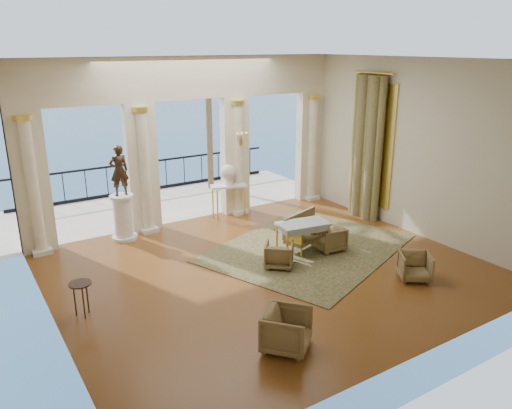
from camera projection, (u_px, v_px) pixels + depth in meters
floor at (268, 269)px, 11.13m from camera, size 9.00×9.00×0.00m
room_walls at (303, 151)px, 9.35m from camera, size 9.00×9.00×9.00m
arcade at (190, 130)px, 13.41m from camera, size 9.00×0.56×4.50m
terrace at (167, 204)px, 15.81m from camera, size 10.00×3.60×0.10m
balustrade at (148, 179)px, 16.95m from camera, size 9.00×0.06×1.03m
palm_tree at (208, 66)px, 16.20m from camera, size 2.00×2.00×4.50m
curtain at (367, 148)px, 13.90m from camera, size 0.33×1.40×4.09m
window_frame at (372, 145)px, 13.97m from camera, size 0.04×1.60×3.40m
wall_sconce at (241, 140)px, 13.98m from camera, size 0.30×0.11×0.33m
rug at (308, 248)px, 12.27m from camera, size 5.76×5.17×0.02m
armchair_a at (287, 328)px, 8.12m from camera, size 1.01×1.00×0.76m
armchair_b at (415, 265)px, 10.56m from camera, size 0.85×0.85×0.65m
armchair_c at (329, 237)px, 12.06m from camera, size 0.67×0.71×0.66m
armchair_d at (279, 254)px, 11.17m from camera, size 0.84×0.83×0.63m
settee at (304, 230)px, 12.24m from camera, size 1.40×0.93×0.86m
game_table at (303, 226)px, 11.64m from camera, size 1.28×0.82×0.82m
pedestal at (123, 218)px, 12.69m from camera, size 0.64×0.64×1.18m
statue at (119, 171)px, 12.31m from camera, size 0.46×0.31×1.27m
console_table at (229, 191)px, 14.25m from camera, size 1.08×0.67×0.96m
urn at (228, 174)px, 14.10m from camera, size 0.45×0.45×0.59m
side_table at (80, 288)px, 9.05m from camera, size 0.41×0.41×0.67m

